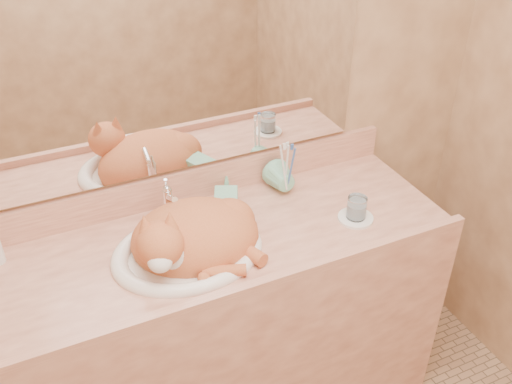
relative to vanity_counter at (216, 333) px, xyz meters
name	(u,v)px	position (x,y,z in m)	size (l,w,h in m)	color
wall_back	(175,96)	(0.00, 0.28, 0.82)	(2.40, 0.02, 2.50)	#8C613F
vanity_counter	(216,333)	(0.00, 0.00, 0.00)	(1.60, 0.55, 0.85)	#A45F49
mirror	(172,55)	(0.00, 0.26, 0.97)	(1.30, 0.02, 0.80)	white
sink_basin	(186,235)	(-0.09, -0.02, 0.50)	(0.47, 0.39, 0.15)	white
faucet	(168,203)	(-0.09, 0.16, 0.50)	(0.04, 0.11, 0.15)	white
cat	(192,235)	(-0.07, -0.02, 0.49)	(0.41, 0.34, 0.22)	#B35029
soap_dispenser	(225,202)	(0.08, 0.07, 0.51)	(0.08, 0.08, 0.18)	#7BC5A1
toothbrush_cup	(287,185)	(0.34, 0.13, 0.47)	(0.11, 0.11, 0.10)	#7BC5A1
toothbrushes	(288,166)	(0.34, 0.13, 0.56)	(0.04, 0.04, 0.22)	white
saucer	(355,218)	(0.49, -0.09, 0.43)	(0.12, 0.12, 0.01)	white
water_glass	(357,208)	(0.49, -0.09, 0.47)	(0.07, 0.07, 0.08)	white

